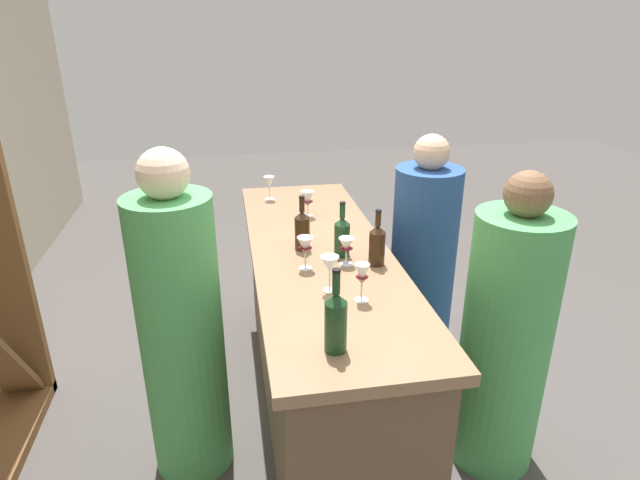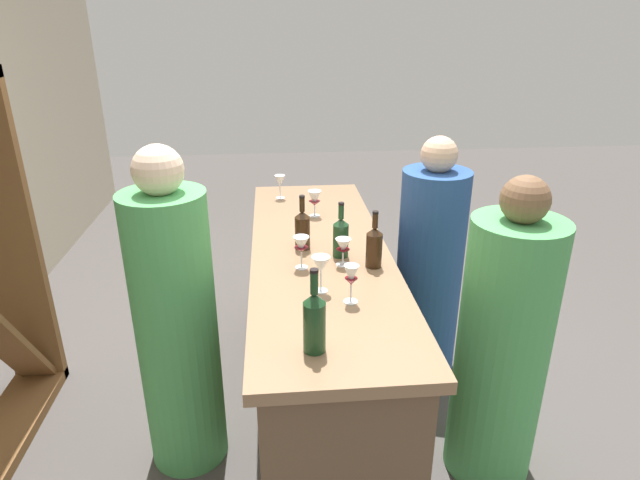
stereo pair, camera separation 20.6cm
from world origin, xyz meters
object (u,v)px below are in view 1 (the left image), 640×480
(wine_glass_far_center, at_px, (305,247))
(wine_glass_near_left, at_px, (346,247))
(wine_glass_near_right, at_px, (308,200))
(person_center_guest, at_px, (505,340))
(person_left_guest, at_px, (422,266))
(wine_glass_near_center, at_px, (362,276))
(wine_glass_far_right, at_px, (269,183))
(wine_bottle_leftmost_olive_green, at_px, (336,320))
(person_right_guest, at_px, (182,334))
(wine_bottle_second_left_amber_brown, at_px, (377,244))
(wine_glass_far_left, at_px, (330,266))
(wine_bottle_second_right_amber_brown, at_px, (302,229))
(wine_bottle_center_olive_green, at_px, (342,236))

(wine_glass_far_center, bearing_deg, wine_glass_near_left, -86.34)
(wine_glass_near_right, height_order, person_center_guest, person_center_guest)
(wine_glass_far_center, bearing_deg, person_left_guest, -57.64)
(wine_glass_near_center, relative_size, wine_glass_far_right, 1.09)
(wine_bottle_leftmost_olive_green, relative_size, person_right_guest, 0.20)
(wine_glass_near_right, height_order, wine_glass_far_right, wine_glass_near_right)
(person_left_guest, distance_m, person_center_guest, 0.83)
(wine_glass_near_left, bearing_deg, wine_bottle_second_left_amber_brown, -100.08)
(wine_glass_far_left, bearing_deg, wine_glass_near_right, -3.09)
(person_right_guest, bearing_deg, wine_bottle_second_right_amber_brown, 30.56)
(person_right_guest, bearing_deg, wine_glass_near_left, 9.93)
(wine_bottle_leftmost_olive_green, xyz_separation_m, wine_glass_far_center, (0.67, 0.01, -0.01))
(wine_glass_near_center, height_order, person_left_guest, person_left_guest)
(wine_bottle_leftmost_olive_green, xyz_separation_m, wine_bottle_center_olive_green, (0.79, -0.19, -0.02))
(wine_glass_near_center, distance_m, person_center_guest, 0.79)
(wine_glass_near_left, xyz_separation_m, wine_glass_far_left, (-0.25, 0.13, 0.03))
(wine_bottle_center_olive_green, bearing_deg, wine_bottle_second_left_amber_brown, -133.09)
(wine_bottle_second_right_amber_brown, relative_size, wine_glass_near_center, 1.68)
(wine_bottle_leftmost_olive_green, height_order, wine_glass_near_left, wine_bottle_leftmost_olive_green)
(wine_bottle_leftmost_olive_green, relative_size, wine_glass_near_left, 2.35)
(wine_bottle_leftmost_olive_green, height_order, person_left_guest, person_left_guest)
(wine_bottle_second_left_amber_brown, distance_m, wine_glass_near_left, 0.14)
(wine_glass_near_right, xyz_separation_m, wine_glass_far_center, (-0.70, 0.12, 0.01))
(wine_glass_near_left, distance_m, wine_glass_far_left, 0.28)
(wine_glass_near_center, relative_size, person_right_guest, 0.11)
(wine_bottle_second_left_amber_brown, distance_m, person_left_guest, 0.77)
(wine_glass_near_center, bearing_deg, wine_glass_near_left, -2.35)
(wine_glass_near_right, bearing_deg, wine_bottle_leftmost_olive_green, 175.26)
(wine_bottle_second_left_amber_brown, height_order, wine_glass_far_left, wine_bottle_second_left_amber_brown)
(wine_bottle_second_right_amber_brown, relative_size, wine_glass_near_right, 1.81)
(wine_glass_far_center, bearing_deg, wine_glass_far_left, -164.02)
(wine_glass_near_center, distance_m, person_left_guest, 1.09)
(wine_glass_near_center, height_order, wine_glass_far_left, wine_glass_near_center)
(wine_bottle_second_right_amber_brown, bearing_deg, wine_bottle_leftmost_olive_green, 179.11)
(wine_bottle_leftmost_olive_green, bearing_deg, wine_glass_near_right, -4.74)
(wine_glass_far_left, height_order, wine_glass_far_right, wine_glass_far_left)
(wine_glass_far_left, bearing_deg, wine_glass_far_center, 15.98)
(wine_glass_far_right, xyz_separation_m, person_center_guest, (-1.39, -0.94, -0.39))
(wine_bottle_second_left_amber_brown, relative_size, wine_glass_far_left, 1.69)
(wine_bottle_second_left_amber_brown, relative_size, person_center_guest, 0.19)
(wine_glass_near_center, distance_m, person_right_guest, 0.86)
(wine_glass_near_right, distance_m, person_center_guest, 1.33)
(wine_glass_near_right, height_order, wine_glass_far_left, wine_glass_far_left)
(wine_bottle_second_right_amber_brown, distance_m, wine_glass_near_center, 0.59)
(wine_bottle_leftmost_olive_green, xyz_separation_m, wine_glass_near_left, (0.68, -0.19, -0.03))
(wine_bottle_leftmost_olive_green, distance_m, wine_glass_near_left, 0.71)
(wine_glass_near_left, xyz_separation_m, person_right_guest, (-0.14, 0.77, -0.31))
(wine_glass_near_left, bearing_deg, wine_glass_near_right, 6.46)
(wine_bottle_center_olive_green, bearing_deg, person_left_guest, -57.08)
(wine_glass_near_center, height_order, wine_glass_near_right, wine_glass_near_center)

